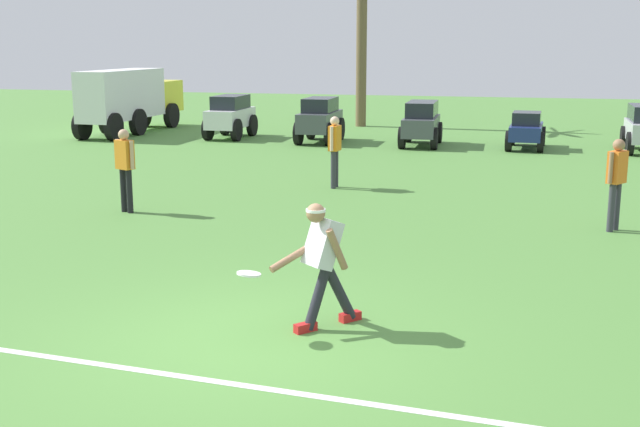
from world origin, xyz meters
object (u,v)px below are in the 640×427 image
Objects in this scene: teammate_near_sideline at (335,145)px; frisbee_thrower at (323,258)px; parked_car_slot_a at (230,115)px; box_truck at (130,97)px; teammate_midfield at (125,163)px; parked_car_slot_b at (320,119)px; palm_tree_far_left at (362,20)px; teammate_deep at (616,176)px; parked_car_slot_c at (421,122)px; parked_car_slot_d at (526,130)px; frisbee_in_flight at (249,274)px.

frisbee_thrower is at bearing -77.96° from teammate_near_sideline.
parked_car_slot_a is 0.40× the size of box_truck.
frisbee_thrower is 7.19m from teammate_midfield.
frisbee_thrower reaches higher than parked_car_slot_b.
teammate_midfield is 16.73m from palm_tree_far_left.
teammate_near_sideline is 6.18m from teammate_deep.
teammate_deep reaches higher than parked_car_slot_c.
parked_car_slot_a is (-5.43, 8.25, -0.20)m from teammate_near_sideline.
teammate_near_sideline is 0.65× the size of parked_car_slot_c.
teammate_near_sideline reaches higher than frisbee_thrower.
palm_tree_far_left reaches higher than parked_car_slot_d.
teammate_midfield is 0.66× the size of parked_car_slot_a.
parked_car_slot_c is (6.38, -0.48, -0.02)m from parked_car_slot_a.
parked_car_slot_a is at bearing 110.78° from frisbee_in_flight.
palm_tree_far_left is (1.23, 16.42, 2.97)m from teammate_midfield.
teammate_near_sideline is (-1.14, 9.08, 0.22)m from frisbee_in_flight.
parked_car_slot_c reaches higher than frisbee_in_flight.
teammate_deep reaches higher than parked_car_slot_a.
teammate_near_sideline is at bearing -73.80° from parked_car_slot_b.
parked_car_slot_a is 9.52m from parked_car_slot_d.
parked_car_slot_c is at bearing 90.65° from frisbee_in_flight.
parked_car_slot_a reaches higher than parked_car_slot_c.
parked_car_slot_d is at bearing -4.43° from box_truck.
teammate_near_sideline is at bearing -96.99° from parked_car_slot_c.
palm_tree_far_left reaches higher than box_truck.
teammate_midfield is (-5.03, 5.14, 0.14)m from frisbee_thrower.
frisbee_in_flight is 0.16× the size of parked_car_slot_a.
teammate_midfield reaches higher than parked_car_slot_d.
frisbee_in_flight is 9.15m from teammate_near_sideline.
frisbee_thrower is at bearing -86.92° from parked_car_slot_c.
parked_car_slot_b is 6.36m from parked_car_slot_d.
parked_car_slot_d is (7.28, 11.21, -0.38)m from teammate_midfield.
parked_car_slot_b is (-2.27, 7.83, -0.20)m from teammate_near_sideline.
palm_tree_far_left is (3.46, 4.73, 3.16)m from parked_car_slot_a.
teammate_midfield is at bearing -94.69° from parked_car_slot_b.
teammate_midfield is 0.23× the size of palm_tree_far_left.
frisbee_in_flight is (-0.69, -0.49, -0.09)m from frisbee_thrower.
parked_car_slot_b is at bearing -7.56° from parked_car_slot_a.
teammate_deep is at bearing -66.90° from parked_car_slot_c.
teammate_midfield reaches higher than parked_car_slot_a.
palm_tree_far_left is (-3.11, 22.05, 3.19)m from frisbee_in_flight.
frisbee_in_flight is 7.11m from teammate_midfield.
parked_car_slot_a is at bearing -8.22° from box_truck.
parked_car_slot_c is at bearing -5.82° from box_truck.
teammate_midfield is at bearing -63.43° from box_truck.
frisbee_thrower is 6.80m from teammate_deep.
frisbee_thrower is 22.11m from palm_tree_far_left.
parked_car_slot_a is (-2.23, 11.69, -0.20)m from teammate_midfield.
teammate_midfield is 13.70m from box_truck.
teammate_midfield is 11.95m from parked_car_slot_c.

